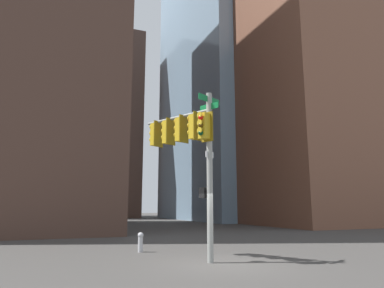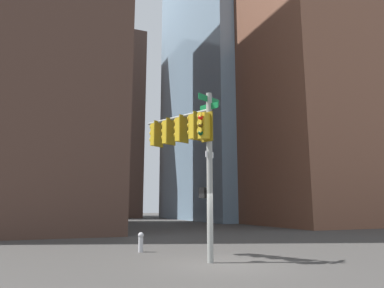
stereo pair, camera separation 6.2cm
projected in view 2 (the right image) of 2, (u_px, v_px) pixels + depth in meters
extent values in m
plane|color=#423F3D|center=(222.00, 264.00, 12.44)|extent=(200.00, 200.00, 0.00)
cylinder|color=gray|center=(210.00, 175.00, 13.24)|extent=(0.23, 0.23, 6.43)
cylinder|color=gray|center=(177.00, 118.00, 14.85)|extent=(3.23, 1.69, 0.12)
cylinder|color=gray|center=(197.00, 124.00, 14.03)|extent=(0.97, 0.54, 0.75)
cube|color=#0F6B33|center=(209.00, 99.00, 13.76)|extent=(0.59, 1.14, 0.24)
cube|color=#0F6B33|center=(209.00, 107.00, 13.71)|extent=(0.81, 0.43, 0.24)
cube|color=white|center=(209.00, 155.00, 13.37)|extent=(0.23, 0.42, 0.24)
cube|color=gold|center=(194.00, 127.00, 14.09)|extent=(0.46, 0.46, 1.00)
cube|color=#775E0F|center=(198.00, 126.00, 13.97)|extent=(0.28, 0.50, 1.16)
sphere|color=red|center=(191.00, 120.00, 14.28)|extent=(0.20, 0.20, 0.20)
cylinder|color=gold|center=(189.00, 119.00, 14.34)|extent=(0.14, 0.22, 0.23)
sphere|color=#4C330A|center=(191.00, 128.00, 14.23)|extent=(0.20, 0.20, 0.20)
cylinder|color=gold|center=(189.00, 126.00, 14.29)|extent=(0.14, 0.22, 0.23)
sphere|color=#0A3819|center=(191.00, 135.00, 14.18)|extent=(0.20, 0.20, 0.20)
cylinder|color=gold|center=(189.00, 133.00, 14.24)|extent=(0.14, 0.22, 0.23)
cube|color=gold|center=(181.00, 130.00, 14.60)|extent=(0.46, 0.46, 1.00)
cube|color=#775E0F|center=(184.00, 129.00, 14.48)|extent=(0.28, 0.50, 1.16)
sphere|color=red|center=(177.00, 123.00, 14.79)|extent=(0.20, 0.20, 0.20)
cylinder|color=gold|center=(176.00, 122.00, 14.85)|extent=(0.14, 0.22, 0.23)
sphere|color=#4C330A|center=(177.00, 130.00, 14.74)|extent=(0.20, 0.20, 0.20)
cylinder|color=gold|center=(176.00, 128.00, 14.79)|extent=(0.14, 0.22, 0.23)
sphere|color=#0A3819|center=(177.00, 137.00, 14.68)|extent=(0.20, 0.20, 0.20)
cylinder|color=gold|center=(176.00, 135.00, 14.74)|extent=(0.14, 0.22, 0.23)
cube|color=gold|center=(168.00, 132.00, 15.11)|extent=(0.46, 0.46, 1.00)
cube|color=#775E0F|center=(171.00, 132.00, 14.98)|extent=(0.28, 0.50, 1.16)
sphere|color=red|center=(165.00, 126.00, 15.30)|extent=(0.20, 0.20, 0.20)
cylinder|color=gold|center=(164.00, 124.00, 15.35)|extent=(0.14, 0.22, 0.23)
sphere|color=#4C330A|center=(164.00, 133.00, 15.24)|extent=(0.20, 0.20, 0.20)
cylinder|color=gold|center=(163.00, 131.00, 15.30)|extent=(0.14, 0.22, 0.23)
sphere|color=#0A3819|center=(164.00, 140.00, 15.19)|extent=(0.20, 0.20, 0.20)
cylinder|color=gold|center=(163.00, 138.00, 15.25)|extent=(0.14, 0.22, 0.23)
cube|color=gold|center=(156.00, 135.00, 15.61)|extent=(0.46, 0.46, 1.00)
cube|color=#775E0F|center=(159.00, 134.00, 15.49)|extent=(0.28, 0.50, 1.16)
sphere|color=#470A07|center=(153.00, 129.00, 15.80)|extent=(0.20, 0.20, 0.20)
cylinder|color=gold|center=(152.00, 127.00, 15.86)|extent=(0.14, 0.22, 0.23)
sphere|color=#4C330A|center=(153.00, 135.00, 15.75)|extent=(0.20, 0.20, 0.20)
cylinder|color=gold|center=(152.00, 133.00, 15.81)|extent=(0.14, 0.22, 0.23)
sphere|color=green|center=(153.00, 142.00, 15.70)|extent=(0.20, 0.20, 0.20)
cylinder|color=gold|center=(152.00, 140.00, 15.75)|extent=(0.14, 0.22, 0.23)
cube|color=gold|center=(204.00, 126.00, 13.33)|extent=(0.46, 0.46, 1.00)
cube|color=#775E0F|center=(207.00, 127.00, 13.47)|extent=(0.50, 0.28, 1.16)
sphere|color=red|center=(201.00, 117.00, 13.24)|extent=(0.20, 0.20, 0.20)
cylinder|color=gold|center=(199.00, 115.00, 13.20)|extent=(0.22, 0.14, 0.23)
sphere|color=#4C330A|center=(201.00, 125.00, 13.18)|extent=(0.20, 0.20, 0.20)
cylinder|color=gold|center=(199.00, 122.00, 13.15)|extent=(0.22, 0.14, 0.23)
sphere|color=#0A3819|center=(201.00, 133.00, 13.13)|extent=(0.20, 0.20, 0.20)
cylinder|color=gold|center=(199.00, 130.00, 13.10)|extent=(0.22, 0.14, 0.23)
cube|color=black|center=(204.00, 193.00, 13.29)|extent=(0.39, 0.43, 0.40)
cube|color=#EA5914|center=(202.00, 193.00, 13.38)|extent=(0.13, 0.23, 0.28)
cylinder|color=#B2B2B7|center=(141.00, 245.00, 15.72)|extent=(0.22, 0.22, 0.65)
sphere|color=#B2B2B7|center=(141.00, 235.00, 15.80)|extent=(0.26, 0.26, 0.26)
cylinder|color=#B2B2B7|center=(140.00, 244.00, 15.88)|extent=(0.10, 0.09, 0.09)
cube|color=#4C3328|center=(39.00, 15.00, 37.33)|extent=(27.30, 15.12, 44.40)
cube|color=brown|center=(291.00, 54.00, 47.23)|extent=(23.59, 16.00, 44.73)
cube|color=#7A99B2|center=(244.00, 25.00, 63.11)|extent=(26.64, 22.86, 68.91)
cube|color=#4C3328|center=(88.00, 127.00, 69.71)|extent=(19.63, 18.56, 35.30)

